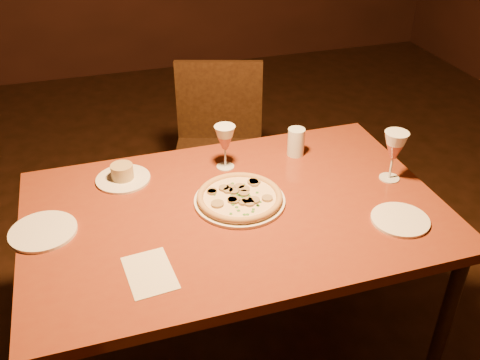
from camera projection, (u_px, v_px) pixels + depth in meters
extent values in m
cube|color=maroon|center=(235.00, 213.00, 1.82)|extent=(1.40, 0.91, 0.04)
cylinder|color=black|center=(57.00, 260.00, 2.18)|extent=(0.05, 0.05, 0.71)
cylinder|color=black|center=(442.00, 330.00, 1.87)|extent=(0.05, 0.05, 0.71)
cylinder|color=black|center=(342.00, 206.00, 2.50)|extent=(0.05, 0.05, 0.71)
cube|color=black|center=(219.00, 159.00, 2.64)|extent=(0.54, 0.54, 0.04)
cube|color=black|center=(219.00, 100.00, 2.69)|extent=(0.42, 0.16, 0.41)
cylinder|color=black|center=(183.00, 220.00, 2.63)|extent=(0.04, 0.04, 0.44)
cylinder|color=black|center=(189.00, 181.00, 2.92)|extent=(0.04, 0.04, 0.44)
cylinder|color=black|center=(254.00, 220.00, 2.63)|extent=(0.04, 0.04, 0.44)
cylinder|color=black|center=(253.00, 181.00, 2.92)|extent=(0.04, 0.04, 0.44)
cylinder|color=white|center=(240.00, 201.00, 1.84)|extent=(0.31, 0.31, 0.01)
cylinder|color=beige|center=(240.00, 198.00, 1.83)|extent=(0.29, 0.29, 0.01)
torus|color=tan|center=(240.00, 197.00, 1.83)|extent=(0.29, 0.29, 0.02)
cylinder|color=white|center=(123.00, 179.00, 1.95)|extent=(0.20, 0.20, 0.01)
cylinder|color=tan|center=(122.00, 172.00, 1.94)|extent=(0.08, 0.08, 0.05)
cylinder|color=silver|center=(296.00, 142.00, 2.08)|extent=(0.07, 0.07, 0.11)
cylinder|color=white|center=(43.00, 231.00, 1.69)|extent=(0.21, 0.21, 0.01)
cylinder|color=white|center=(400.00, 220.00, 1.75)|extent=(0.19, 0.19, 0.01)
cube|color=beige|center=(150.00, 273.00, 1.54)|extent=(0.15, 0.20, 0.00)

